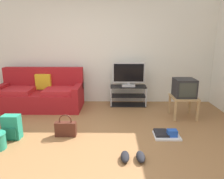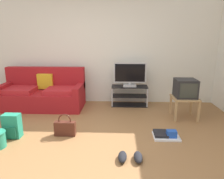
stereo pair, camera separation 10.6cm
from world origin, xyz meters
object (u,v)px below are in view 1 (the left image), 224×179
object	(u,v)px
handbag	(66,128)
sneakers_pair	(133,157)
crt_tv	(184,88)
side_table	(184,100)
floor_tray	(166,134)
tv_stand	(128,96)
couch	(41,94)
backpack	(12,127)
flat_tv	(129,75)

from	to	relation	value
handbag	sneakers_pair	distance (m)	1.28
crt_tv	side_table	bearing A→B (deg)	-90.00
crt_tv	floor_tray	xyz separation A→B (m)	(-0.54, -0.91, -0.59)
side_table	handbag	bearing A→B (deg)	-158.32
tv_stand	floor_tray	world-z (taller)	tv_stand
couch	crt_tv	world-z (taller)	couch
handbag	floor_tray	xyz separation A→B (m)	(1.70, -0.01, -0.09)
side_table	backpack	bearing A→B (deg)	-162.17
tv_stand	handbag	distance (m)	2.03
crt_tv	handbag	size ratio (longest dim) A/B	1.09
handbag	sneakers_pair	size ratio (longest dim) A/B	1.13
floor_tray	backpack	bearing A→B (deg)	-177.80
couch	handbag	xyz separation A→B (m)	(0.90, -1.46, -0.20)
crt_tv	tv_stand	bearing A→B (deg)	145.09
floor_tray	handbag	bearing A→B (deg)	179.77
side_table	flat_tv	bearing A→B (deg)	145.31
flat_tv	handbag	bearing A→B (deg)	-125.03
flat_tv	sneakers_pair	bearing A→B (deg)	-91.96
couch	tv_stand	size ratio (longest dim) A/B	2.21
backpack	sneakers_pair	size ratio (longest dim) A/B	1.20
flat_tv	backpack	distance (m)	2.72
crt_tv	handbag	xyz separation A→B (m)	(-2.24, -0.91, -0.49)
tv_stand	side_table	xyz separation A→B (m)	(1.09, -0.78, 0.13)
flat_tv	crt_tv	size ratio (longest dim) A/B	1.82
flat_tv	handbag	distance (m)	2.10
backpack	handbag	distance (m)	0.86
couch	handbag	distance (m)	1.72
tv_stand	couch	bearing A→B (deg)	-174.28
backpack	crt_tv	bearing A→B (deg)	8.54
handbag	floor_tray	distance (m)	1.70
backpack	couch	bearing A→B (deg)	81.93
handbag	sneakers_pair	bearing A→B (deg)	-33.12
flat_tv	backpack	xyz separation A→B (m)	(-2.01, -1.75, -0.56)
flat_tv	sneakers_pair	world-z (taller)	flat_tv
couch	flat_tv	world-z (taller)	flat_tv
flat_tv	tv_stand	bearing A→B (deg)	90.00
tv_stand	crt_tv	size ratio (longest dim) A/B	2.05
flat_tv	side_table	xyz separation A→B (m)	(1.09, -0.75, -0.39)
side_table	floor_tray	xyz separation A→B (m)	(-0.54, -0.90, -0.33)
flat_tv	side_table	size ratio (longest dim) A/B	1.52
crt_tv	backpack	world-z (taller)	crt_tv
crt_tv	flat_tv	bearing A→B (deg)	145.89
tv_stand	sneakers_pair	bearing A→B (deg)	-91.94
flat_tv	crt_tv	xyz separation A→B (m)	(1.09, -0.74, -0.13)
couch	floor_tray	size ratio (longest dim) A/B	4.43
handbag	flat_tv	bearing A→B (deg)	54.97
flat_tv	floor_tray	bearing A→B (deg)	-71.78
couch	side_table	distance (m)	3.19
couch	tv_stand	world-z (taller)	couch
side_table	sneakers_pair	world-z (taller)	side_table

